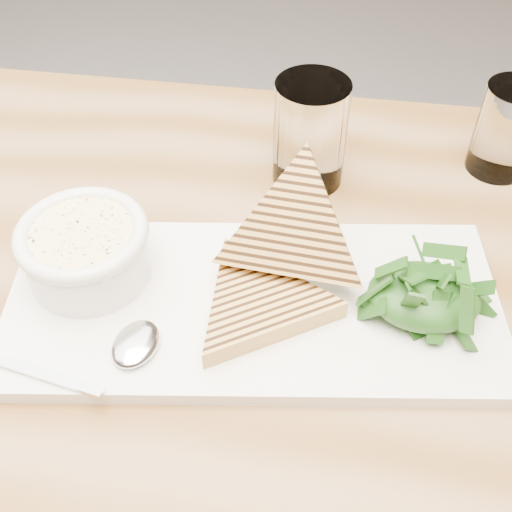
# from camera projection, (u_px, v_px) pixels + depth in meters

# --- Properties ---
(table_top) EXTENTS (1.29, 0.88, 0.04)m
(table_top) POSITION_uv_depth(u_px,v_px,m) (242.00, 379.00, 0.55)
(table_top) COLOR olive
(table_top) RESTS_ON ground
(platter) EXTENTS (0.46, 0.24, 0.01)m
(platter) POSITION_uv_depth(u_px,v_px,m) (253.00, 305.00, 0.57)
(platter) COLOR white
(platter) RESTS_ON table_top
(soup_bowl) EXTENTS (0.11, 0.11, 0.04)m
(soup_bowl) POSITION_uv_depth(u_px,v_px,m) (88.00, 256.00, 0.57)
(soup_bowl) COLOR white
(soup_bowl) RESTS_ON platter
(soup) EXTENTS (0.09, 0.09, 0.01)m
(soup) POSITION_uv_depth(u_px,v_px,m) (82.00, 235.00, 0.55)
(soup) COLOR #F6DD98
(soup) RESTS_ON soup_bowl
(bowl_rim) EXTENTS (0.12, 0.12, 0.01)m
(bowl_rim) POSITION_uv_depth(u_px,v_px,m) (81.00, 233.00, 0.55)
(bowl_rim) COLOR white
(bowl_rim) RESTS_ON soup_bowl
(sandwich_flat) EXTENTS (0.21, 0.21, 0.02)m
(sandwich_flat) POSITION_uv_depth(u_px,v_px,m) (259.00, 303.00, 0.55)
(sandwich_flat) COLOR #BF8D45
(sandwich_flat) RESTS_ON platter
(sandwich_lean) EXTENTS (0.17, 0.18, 0.17)m
(sandwich_lean) POSITION_uv_depth(u_px,v_px,m) (294.00, 231.00, 0.56)
(sandwich_lean) COLOR #BF8D45
(sandwich_lean) RESTS_ON sandwich_flat
(salad_base) EXTENTS (0.10, 0.08, 0.04)m
(salad_base) POSITION_uv_depth(u_px,v_px,m) (424.00, 296.00, 0.55)
(salad_base) COLOR black
(salad_base) RESTS_ON platter
(arugula_pile) EXTENTS (0.11, 0.10, 0.05)m
(arugula_pile) POSITION_uv_depth(u_px,v_px,m) (426.00, 290.00, 0.54)
(arugula_pile) COLOR #27611A
(arugula_pile) RESTS_ON platter
(spoon_bowl) EXTENTS (0.05, 0.06, 0.01)m
(spoon_bowl) POSITION_uv_depth(u_px,v_px,m) (136.00, 344.00, 0.53)
(spoon_bowl) COLOR silver
(spoon_bowl) RESTS_ON platter
(spoon_handle) EXTENTS (0.13, 0.04, 0.00)m
(spoon_handle) POSITION_uv_depth(u_px,v_px,m) (32.00, 370.00, 0.51)
(spoon_handle) COLOR silver
(spoon_handle) RESTS_ON platter
(glass_near) EXTENTS (0.08, 0.08, 0.12)m
(glass_near) POSITION_uv_depth(u_px,v_px,m) (310.00, 134.00, 0.67)
(glass_near) COLOR white
(glass_near) RESTS_ON table_top
(glass_far) EXTENTS (0.07, 0.07, 0.10)m
(glass_far) POSITION_uv_depth(u_px,v_px,m) (507.00, 130.00, 0.68)
(glass_far) COLOR white
(glass_far) RESTS_ON table_top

